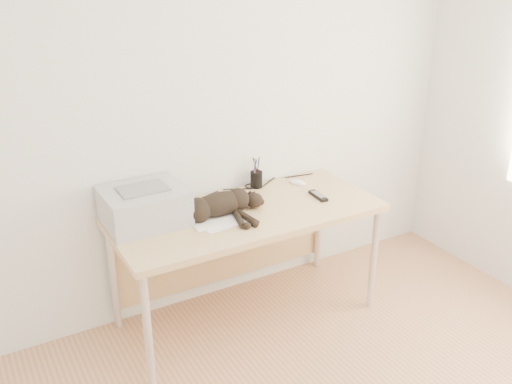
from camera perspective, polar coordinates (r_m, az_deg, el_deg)
wall_back at (r=3.47m, az=-3.87°, el=8.72°), size 3.50×0.00×3.50m
desk at (r=3.48m, az=-1.58°, el=-3.37°), size 1.60×0.70×0.74m
printer at (r=3.24m, az=-11.14°, el=-1.35°), size 0.45×0.38×0.21m
papers at (r=3.23m, az=-3.81°, el=-2.96°), size 0.31×0.23×0.01m
cat at (r=3.27m, az=-3.92°, el=-1.43°), size 0.66×0.30×0.15m
mug at (r=3.42m, az=-7.37°, el=-0.69°), size 0.16×0.16×0.10m
pen_cup at (r=3.67m, az=0.04°, el=1.30°), size 0.08×0.08×0.20m
remote_grey at (r=3.45m, az=-1.73°, el=-0.98°), size 0.12×0.19×0.02m
remote_black at (r=3.56m, az=6.23°, el=-0.39°), size 0.06×0.17×0.02m
mouse at (r=3.75m, az=4.18°, el=1.14°), size 0.11×0.14×0.04m
cable_tangle at (r=3.61m, az=-3.29°, el=-0.00°), size 1.36×0.08×0.01m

